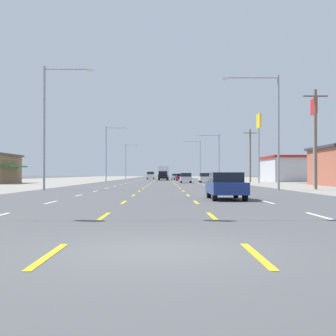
{
  "coord_description": "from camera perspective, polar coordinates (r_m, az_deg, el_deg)",
  "views": [
    {
      "loc": [
        0.18,
        -8.51,
        1.37
      ],
      "look_at": [
        0.67,
        45.06,
        2.05
      ],
      "focal_mm": 50.93,
      "sensor_mm": 36.0,
      "label": 1
    }
  ],
  "objects": [
    {
      "name": "ground_plane",
      "position": [
        74.52,
        -0.66,
        -1.78
      ],
      "size": [
        572.0,
        572.0,
        0.0
      ],
      "primitive_type": "plane",
      "color": "#4C4C4F"
    },
    {
      "name": "lot_apron_left",
      "position": [
        78.58,
        -19.03,
        -1.68
      ],
      "size": [
        28.0,
        440.0,
        0.01
      ],
      "primitive_type": "cube",
      "color": "gray",
      "rests_on": "ground"
    },
    {
      "name": "lot_apron_right",
      "position": [
        78.47,
        17.73,
        -1.69
      ],
      "size": [
        28.0,
        440.0,
        0.01
      ],
      "primitive_type": "cube",
      "color": "gray",
      "rests_on": "ground"
    },
    {
      "name": "lane_markings",
      "position": [
        113.02,
        -0.62,
        -1.42
      ],
      "size": [
        10.64,
        227.6,
        0.01
      ],
      "color": "white",
      "rests_on": "ground"
    },
    {
      "name": "signal_span_wire",
      "position": [
        16.22,
        -1.17,
        15.36
      ],
      "size": [
        24.96,
        0.52,
        10.0
      ],
      "color": "brown",
      "rests_on": "ground"
    },
    {
      "name": "sedan_inner_right_nearest",
      "position": [
        25.8,
        6.95,
        -2.09
      ],
      "size": [
        1.8,
        4.5,
        1.46
      ],
      "color": "navy",
      "rests_on": "ground"
    },
    {
      "name": "sedan_far_right_near",
      "position": [
        50.61,
        7.48,
        -1.42
      ],
      "size": [
        1.8,
        4.5,
        1.46
      ],
      "color": "red",
      "rests_on": "ground"
    },
    {
      "name": "hatchback_inner_right_mid",
      "position": [
        74.03,
        2.15,
        -1.18
      ],
      "size": [
        1.72,
        3.9,
        1.54
      ],
      "color": "silver",
      "rests_on": "ground"
    },
    {
      "name": "hatchback_far_right_midfar",
      "position": [
        77.43,
        4.43,
        -1.16
      ],
      "size": [
        1.72,
        3.9,
        1.54
      ],
      "color": "white",
      "rests_on": "ground"
    },
    {
      "name": "sedan_inner_right_far",
      "position": [
        97.38,
        1.52,
        -1.09
      ],
      "size": [
        1.8,
        4.5,
        1.46
      ],
      "color": "maroon",
      "rests_on": "ground"
    },
    {
      "name": "suv_center_turn_farther",
      "position": [
        101.31,
        -0.62,
        -0.92
      ],
      "size": [
        1.98,
        4.9,
        1.98
      ],
      "color": "black",
      "rests_on": "ground"
    },
    {
      "name": "box_truck_center_turn_farthest",
      "position": [
        113.66,
        -0.53,
        -0.49
      ],
      "size": [
        2.4,
        7.2,
        3.23
      ],
      "color": "black",
      "rests_on": "ground"
    },
    {
      "name": "sedan_inner_right_distant_a",
      "position": [
        114.38,
        1.17,
        -1.03
      ],
      "size": [
        1.8,
        4.5,
        1.46
      ],
      "color": "silver",
      "rests_on": "ground"
    },
    {
      "name": "suv_inner_left_distant_b",
      "position": [
        125.87,
        -2.1,
        -0.88
      ],
      "size": [
        1.98,
        4.9,
        1.98
      ],
      "color": "white",
      "rests_on": "ground"
    },
    {
      "name": "sedan_inner_right_distant_c",
      "position": [
        135.68,
        0.84,
        -0.98
      ],
      "size": [
        1.8,
        4.5,
        1.46
      ],
      "color": "silver",
      "rests_on": "ground"
    },
    {
      "name": "storefront_right_row_2",
      "position": [
        90.1,
        15.6,
        -0.09
      ],
      "size": [
        12.9,
        13.2,
        4.61
      ],
      "color": "#B2B2B7",
      "rests_on": "ground"
    },
    {
      "name": "pole_sign_right_row_1",
      "position": [
        53.47,
        17.08,
        5.31
      ],
      "size": [
        0.24,
        1.7,
        9.47
      ],
      "color": "gray",
      "rests_on": "ground"
    },
    {
      "name": "pole_sign_right_row_2",
      "position": [
        72.19,
        10.81,
        4.61
      ],
      "size": [
        0.24,
        2.59,
        10.32
      ],
      "color": "gray",
      "rests_on": "ground"
    },
    {
      "name": "streetlight_left_row_0",
      "position": [
        42.6,
        -14.06,
        5.75
      ],
      "size": [
        4.31,
        0.26,
        10.71
      ],
      "color": "gray",
      "rests_on": "ground"
    },
    {
      "name": "streetlight_right_row_0",
      "position": [
        42.46,
        12.35,
        5.38
      ],
      "size": [
        5.02,
        0.26,
        10.0
      ],
      "color": "gray",
      "rests_on": "ground"
    },
    {
      "name": "streetlight_left_row_1",
      "position": [
        85.99,
        -7.17,
        2.18
      ],
      "size": [
        4.02,
        0.26,
        9.92
      ],
      "color": "gray",
      "rests_on": "ground"
    },
    {
      "name": "streetlight_right_row_1",
      "position": [
        85.9,
        5.82,
        1.73
      ],
      "size": [
        4.22,
        0.26,
        8.56
      ],
      "color": "gray",
      "rests_on": "ground"
    },
    {
      "name": "streetlight_left_row_2",
      "position": [
        129.89,
        -4.94,
        1.1
      ],
      "size": [
        3.61,
        0.26,
        9.58
      ],
      "color": "gray",
      "rests_on": "ground"
    },
    {
      "name": "streetlight_right_row_2",
      "position": [
        129.88,
        3.67,
        1.37
      ],
      "size": [
        4.74,
        0.26,
        10.52
      ],
      "color": "gray",
      "rests_on": "ground"
    },
    {
      "name": "utility_pole_right_row_0",
      "position": [
        44.64,
        17.25,
        3.54
      ],
      "size": [
        2.2,
        0.26,
        8.95
      ],
      "color": "brown",
      "rests_on": "ground"
    },
    {
      "name": "utility_pole_right_row_1",
      "position": [
        79.04,
        9.81,
        1.58
      ],
      "size": [
        2.2,
        0.26,
        8.7
      ],
      "color": "brown",
      "rests_on": "ground"
    }
  ]
}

